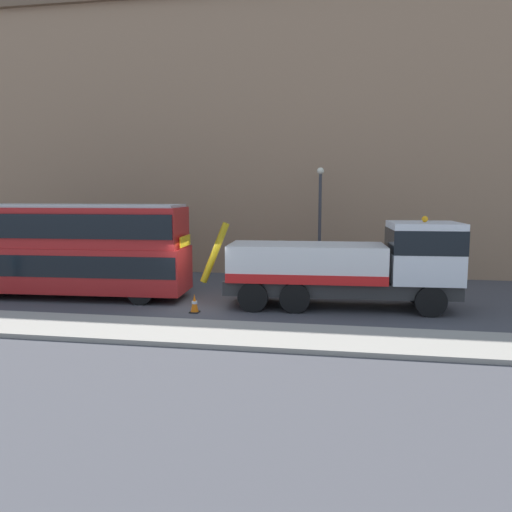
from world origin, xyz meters
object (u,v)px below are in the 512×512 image
object	(u,v)px
traffic_cone_near_bus	(195,304)
street_lamp	(320,214)
double_decker_bus	(61,246)
recovery_tow_truck	(352,264)

from	to	relation	value
traffic_cone_near_bus	street_lamp	distance (m)	9.54
double_decker_bus	traffic_cone_near_bus	world-z (taller)	double_decker_bus
double_decker_bus	street_lamp	world-z (taller)	street_lamp
recovery_tow_truck	street_lamp	xyz separation A→B (m)	(-1.56, 6.07, 1.71)
recovery_tow_truck	street_lamp	size ratio (longest dim) A/B	1.75
traffic_cone_near_bus	street_lamp	size ratio (longest dim) A/B	0.12
recovery_tow_truck	double_decker_bus	world-z (taller)	double_decker_bus
recovery_tow_truck	traffic_cone_near_bus	size ratio (longest dim) A/B	14.17
recovery_tow_truck	street_lamp	distance (m)	6.49
recovery_tow_truck	double_decker_bus	bearing A→B (deg)	177.27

